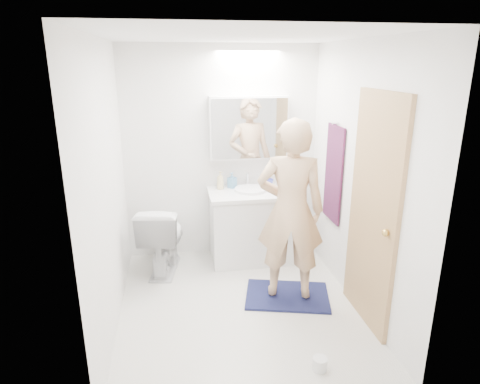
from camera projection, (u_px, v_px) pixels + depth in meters
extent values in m
plane|color=silver|center=(239.00, 306.00, 3.94)|extent=(2.50, 2.50, 0.00)
plane|color=white|center=(239.00, 36.00, 3.22)|extent=(2.50, 2.50, 0.00)
plane|color=white|center=(222.00, 154.00, 4.75)|extent=(2.50, 0.00, 2.50)
plane|color=white|center=(273.00, 245.00, 2.40)|extent=(2.50, 0.00, 2.50)
plane|color=white|center=(107.00, 190.00, 3.41)|extent=(0.00, 2.50, 2.50)
plane|color=white|center=(359.00, 179.00, 3.75)|extent=(0.00, 2.50, 2.50)
cube|color=silver|center=(251.00, 227.00, 4.77)|extent=(0.90, 0.55, 0.78)
cube|color=silver|center=(251.00, 193.00, 4.65)|extent=(0.95, 0.58, 0.04)
cylinder|color=white|center=(251.00, 189.00, 4.67)|extent=(0.36, 0.36, 0.03)
cylinder|color=silver|center=(248.00, 179.00, 4.83)|extent=(0.02, 0.02, 0.16)
cube|color=white|center=(249.00, 128.00, 4.64)|extent=(0.88, 0.14, 0.70)
cube|color=silver|center=(250.00, 129.00, 4.57)|extent=(0.84, 0.01, 0.66)
imported|color=white|center=(163.00, 237.00, 4.51)|extent=(0.56, 0.82, 0.77)
cube|color=#141E41|center=(287.00, 296.00, 4.08)|extent=(0.91, 0.73, 0.02)
imported|color=tan|center=(290.00, 211.00, 3.82)|extent=(0.70, 0.55, 1.71)
cube|color=tan|center=(373.00, 213.00, 3.47)|extent=(0.04, 0.80, 2.00)
sphere|color=gold|center=(386.00, 233.00, 3.20)|extent=(0.06, 0.06, 0.06)
cube|color=#111A38|center=(334.00, 174.00, 4.29)|extent=(0.02, 0.42, 1.00)
cylinder|color=silver|center=(336.00, 123.00, 4.13)|extent=(0.07, 0.02, 0.02)
imported|color=#D5C28A|center=(220.00, 180.00, 4.70)|extent=(0.11, 0.11, 0.21)
imported|color=#5890BD|center=(232.00, 180.00, 4.76)|extent=(0.12, 0.12, 0.18)
imported|color=#3D47B8|center=(269.00, 183.00, 4.82)|extent=(0.11, 0.11, 0.09)
cylinder|color=silver|center=(320.00, 364.00, 3.11)|extent=(0.11, 0.11, 0.10)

